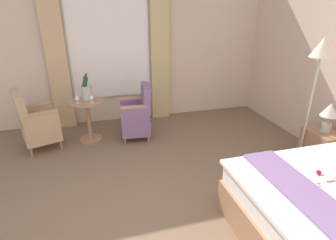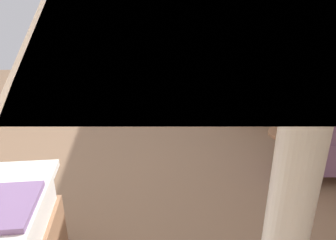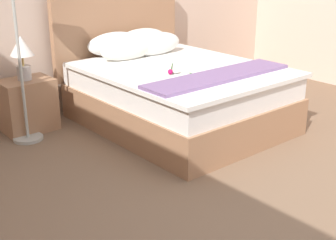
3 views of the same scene
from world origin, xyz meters
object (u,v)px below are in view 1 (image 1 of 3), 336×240
floor_lamp_brass (319,63)px  armchair_by_window (137,115)px  champagne_bucket (86,91)px  wine_glass_near_edge (91,97)px  wine_glass_near_bucket (77,97)px  nightstand (320,148)px  bedside_lamp (329,113)px  side_table_round (89,118)px  armchair_facing_bed (36,123)px

floor_lamp_brass → armchair_by_window: floor_lamp_brass is taller
champagne_bucket → wine_glass_near_edge: (0.19, 0.07, -0.06)m
champagne_bucket → wine_glass_near_bucket: champagne_bucket is taller
nightstand → wine_glass_near_bucket: bearing=-115.5°
armchair_by_window → champagne_bucket: bearing=-102.4°
floor_lamp_brass → wine_glass_near_bucket: 3.57m
bedside_lamp → armchair_by_window: 2.95m
champagne_bucket → armchair_by_window: (0.18, 0.81, -0.46)m
floor_lamp_brass → bedside_lamp: bearing=61.6°
floor_lamp_brass → wine_glass_near_edge: floor_lamp_brass is taller
champagne_bucket → nightstand: bearing=61.3°
armchair_by_window → side_table_round: bearing=-97.3°
champagne_bucket → armchair_by_window: size_ratio=0.50×
nightstand → champagne_bucket: bearing=-118.7°
bedside_lamp → side_table_round: bedside_lamp is taller
armchair_facing_bed → side_table_round: bearing=96.2°
floor_lamp_brass → champagne_bucket: size_ratio=3.78×
bedside_lamp → floor_lamp_brass: size_ratio=0.24×
floor_lamp_brass → armchair_facing_bed: floor_lamp_brass is taller
armchair_by_window → wine_glass_near_bucket: bearing=-91.5°
wine_glass_near_edge → armchair_by_window: size_ratio=0.14×
side_table_round → wine_glass_near_bucket: size_ratio=4.87×
bedside_lamp → wine_glass_near_edge: 3.56m
nightstand → wine_glass_near_edge: (-1.60, -3.18, 0.55)m
side_table_round → wine_glass_near_bucket: (0.08, -0.13, 0.41)m
wine_glass_near_bucket → armchair_facing_bed: size_ratio=0.15×
champagne_bucket → wine_glass_near_edge: 0.21m
nightstand → wine_glass_near_edge: 3.60m
floor_lamp_brass → champagne_bucket: (-1.65, -3.02, -0.61)m
wine_glass_near_bucket → floor_lamp_brass: bearing=64.7°
wine_glass_near_bucket → armchair_facing_bed: (0.01, -0.67, -0.37)m
floor_lamp_brass → nightstand: bearing=61.6°
side_table_round → nightstand: bearing=62.4°
armchair_by_window → armchair_facing_bed: armchair_facing_bed is taller
side_table_round → wine_glass_near_edge: 0.44m
nightstand → armchair_facing_bed: 4.39m
side_table_round → armchair_facing_bed: (0.09, -0.81, 0.04)m
bedside_lamp → armchair_by_window: armchair_by_window is taller
wine_glass_near_bucket → armchair_facing_bed: 0.77m
nightstand → armchair_by_window: bearing=-123.3°
floor_lamp_brass → armchair_facing_bed: 4.25m
wine_glass_near_edge → armchair_by_window: bearing=90.5°
nightstand → wine_glass_near_bucket: (-1.63, -3.41, 0.56)m
bedside_lamp → armchair_facing_bed: bearing=-111.7°
bedside_lamp → armchair_facing_bed: 4.40m
nightstand → armchair_by_window: size_ratio=0.55×
nightstand → floor_lamp_brass: 1.25m
nightstand → floor_lamp_brass: (-0.13, -0.23, 1.22)m
bedside_lamp → nightstand: bearing=0.0°
wine_glass_near_edge → armchair_facing_bed: (-0.03, -0.90, -0.37)m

